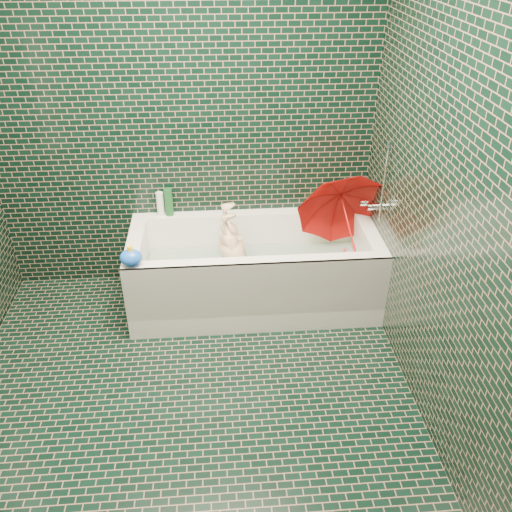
{
  "coord_description": "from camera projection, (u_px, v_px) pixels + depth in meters",
  "views": [
    {
      "loc": [
        0.21,
        -2.14,
        2.38
      ],
      "look_at": [
        0.45,
        0.82,
        0.5
      ],
      "focal_mm": 38.0,
      "sensor_mm": 36.0,
      "label": 1
    }
  ],
  "objects": [
    {
      "name": "child",
      "position": [
        239.0,
        265.0,
        3.78
      ],
      "size": [
        0.92,
        0.4,
        0.35
      ],
      "primitive_type": "imported",
      "rotation": [
        -1.41,
        0.0,
        -1.66
      ],
      "color": "#E1B38D",
      "rests_on": "bathtub"
    },
    {
      "name": "bathtub",
      "position": [
        254.0,
        277.0,
        3.83
      ],
      "size": [
        1.7,
        0.75,
        0.55
      ],
      "color": "white",
      "rests_on": "floor"
    },
    {
      "name": "bottle_right_tall",
      "position": [
        347.0,
        196.0,
        3.92
      ],
      "size": [
        0.07,
        0.07,
        0.22
      ],
      "primitive_type": "cylinder",
      "rotation": [
        0.0,
        0.0,
        0.38
      ],
      "color": "#154C21",
      "rests_on": "bathtub"
    },
    {
      "name": "soap_bottle_c",
      "position": [
        354.0,
        210.0,
        3.96
      ],
      "size": [
        0.16,
        0.16,
        0.18
      ],
      "primitive_type": "imported",
      "rotation": [
        0.0,
        0.0,
        0.12
      ],
      "color": "#154C21",
      "rests_on": "bathtub"
    },
    {
      "name": "bath_toy",
      "position": [
        131.0,
        257.0,
        3.3
      ],
      "size": [
        0.17,
        0.16,
        0.14
      ],
      "rotation": [
        0.0,
        0.0,
        -0.44
      ],
      "color": "blue",
      "rests_on": "bathtub"
    },
    {
      "name": "bath_mat",
      "position": [
        254.0,
        282.0,
        3.87
      ],
      "size": [
        1.35,
        0.47,
        0.01
      ],
      "primitive_type": "cube",
      "color": "green",
      "rests_on": "bathtub"
    },
    {
      "name": "umbrella",
      "position": [
        348.0,
        222.0,
        3.65
      ],
      "size": [
        0.76,
        0.84,
        0.88
      ],
      "primitive_type": "imported",
      "rotation": [
        0.39,
        -0.22,
        -0.07
      ],
      "color": "red",
      "rests_on": "bathtub"
    },
    {
      "name": "bottle_left_tall",
      "position": [
        169.0,
        202.0,
        3.85
      ],
      "size": [
        0.07,
        0.07,
        0.2
      ],
      "primitive_type": "cylinder",
      "rotation": [
        0.0,
        0.0,
        0.15
      ],
      "color": "#154C21",
      "rests_on": "bathtub"
    },
    {
      "name": "wall_right",
      "position": [
        455.0,
        206.0,
        2.48
      ],
      "size": [
        0.0,
        2.8,
        2.8
      ],
      "primitive_type": "plane",
      "rotation": [
        1.57,
        0.0,
        -1.57
      ],
      "color": "black",
      "rests_on": "floor"
    },
    {
      "name": "bottle_left_short",
      "position": [
        160.0,
        204.0,
        3.85
      ],
      "size": [
        0.07,
        0.07,
        0.18
      ],
      "primitive_type": "cylinder",
      "rotation": [
        0.0,
        0.0,
        -0.33
      ],
      "color": "white",
      "rests_on": "bathtub"
    },
    {
      "name": "wall_back",
      "position": [
        182.0,
        117.0,
        3.57
      ],
      "size": [
        2.8,
        0.0,
        2.8
      ],
      "primitive_type": "plane",
      "rotation": [
        1.57,
        0.0,
        0.0
      ],
      "color": "black",
      "rests_on": "floor"
    },
    {
      "name": "soap_bottle_a",
      "position": [
        346.0,
        210.0,
        3.97
      ],
      "size": [
        0.11,
        0.11,
        0.26
      ],
      "primitive_type": "imported",
      "rotation": [
        0.0,
        0.0,
        -0.17
      ],
      "color": "white",
      "rests_on": "bathtub"
    },
    {
      "name": "rubber_duck",
      "position": [
        315.0,
        206.0,
        3.93
      ],
      "size": [
        0.11,
        0.08,
        0.1
      ],
      "rotation": [
        0.0,
        0.0,
        0.01
      ],
      "color": "yellow",
      "rests_on": "bathtub"
    },
    {
      "name": "water",
      "position": [
        254.0,
        265.0,
        3.79
      ],
      "size": [
        1.48,
        0.53,
        0.0
      ],
      "primitive_type": "cube",
      "color": "silver",
      "rests_on": "bathtub"
    },
    {
      "name": "floor",
      "position": [
        189.0,
        412.0,
        3.06
      ],
      "size": [
        2.8,
        2.8,
        0.0
      ],
      "primitive_type": "plane",
      "color": "black",
      "rests_on": "ground"
    },
    {
      "name": "bottle_right_pump",
      "position": [
        357.0,
        196.0,
        3.95
      ],
      "size": [
        0.06,
        0.06,
        0.19
      ],
      "primitive_type": "cylinder",
      "rotation": [
        0.0,
        0.0,
        -0.19
      ],
      "color": "silver",
      "rests_on": "bathtub"
    },
    {
      "name": "wall_front",
      "position": [
        136.0,
        510.0,
        1.21
      ],
      "size": [
        2.8,
        0.0,
        2.8
      ],
      "primitive_type": "plane",
      "rotation": [
        -1.57,
        0.0,
        0.0
      ],
      "color": "black",
      "rests_on": "floor"
    },
    {
      "name": "soap_bottle_b",
      "position": [
        359.0,
        208.0,
        3.99
      ],
      "size": [
        0.11,
        0.11,
        0.19
      ],
      "primitive_type": "imported",
      "rotation": [
        0.0,
        0.0,
        0.41
      ],
      "color": "#441C6B",
      "rests_on": "bathtub"
    },
    {
      "name": "faucet",
      "position": [
        376.0,
        201.0,
        3.59
      ],
      "size": [
        0.18,
        0.19,
        0.55
      ],
      "color": "silver",
      "rests_on": "wall_right"
    }
  ]
}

